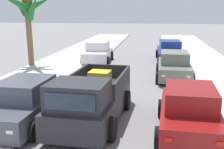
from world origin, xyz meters
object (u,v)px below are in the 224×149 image
object	(u,v)px
car_right_mid	(189,111)
car_right_far	(25,103)
palm_tree_left_mid	(28,8)
car_right_near	(98,52)
pickup_truck	(91,101)
car_left_near	(174,66)
car_left_mid	(170,51)

from	to	relation	value
car_right_mid	car_right_far	bearing A→B (deg)	179.60
palm_tree_left_mid	car_right_near	bearing A→B (deg)	30.62
car_right_near	palm_tree_left_mid	size ratio (longest dim) A/B	0.88
car_right_near	car_right_far	bearing A→B (deg)	-90.85
pickup_truck	car_left_near	size ratio (longest dim) A/B	1.24
car_right_mid	car_right_far	size ratio (longest dim) A/B	1.00
pickup_truck	car_left_mid	world-z (taller)	pickup_truck
car_right_near	car_right_mid	size ratio (longest dim) A/B	1.00
car_right_near	car_right_mid	bearing A→B (deg)	-66.56
pickup_truck	car_left_near	world-z (taller)	pickup_truck
pickup_truck	car_left_near	bearing A→B (deg)	65.77
car_left_near	car_right_near	size ratio (longest dim) A/B	0.99
pickup_truck	car_left_near	distance (m)	7.94
car_left_mid	palm_tree_left_mid	bearing A→B (deg)	-157.34
car_right_mid	car_right_far	world-z (taller)	same
car_right_mid	car_left_near	bearing A→B (deg)	90.13
car_left_near	palm_tree_left_mid	world-z (taller)	palm_tree_left_mid
car_right_mid	palm_tree_left_mid	size ratio (longest dim) A/B	0.89
car_left_mid	palm_tree_left_mid	world-z (taller)	palm_tree_left_mid
car_left_near	car_right_mid	xyz separation A→B (m)	(0.02, -7.66, 0.00)
car_right_far	palm_tree_left_mid	size ratio (longest dim) A/B	0.88
car_right_near	car_right_mid	distance (m)	13.47
car_right_near	car_left_mid	xyz separation A→B (m)	(5.39, 1.51, 0.00)
pickup_truck	car_right_far	xyz separation A→B (m)	(-2.27, -0.39, -0.07)
car_left_mid	car_right_far	world-z (taller)	same
car_right_near	car_right_mid	world-z (taller)	same
pickup_truck	palm_tree_left_mid	xyz separation A→B (m)	(-6.32, 9.43, 3.16)
car_right_mid	palm_tree_left_mid	distance (m)	14.12
pickup_truck	car_left_near	xyz separation A→B (m)	(3.26, 7.24, -0.07)
pickup_truck	car_right_mid	world-z (taller)	pickup_truck
car_right_far	car_right_near	bearing A→B (deg)	89.15
car_left_near	car_right_mid	size ratio (longest dim) A/B	0.99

